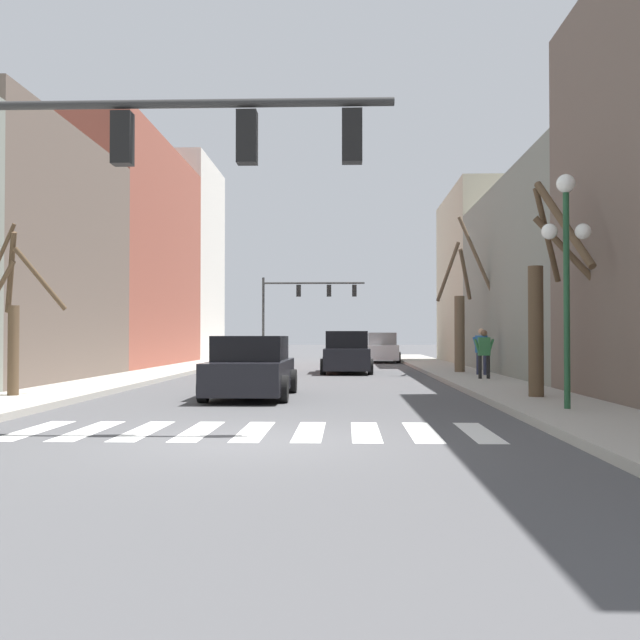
{
  "coord_description": "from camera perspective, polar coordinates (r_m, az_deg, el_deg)",
  "views": [
    {
      "loc": [
        1.49,
        -10.91,
        1.54
      ],
      "look_at": [
        0.17,
        26.8,
        2.34
      ],
      "focal_mm": 42.0,
      "sensor_mm": 36.0,
      "label": 1
    }
  ],
  "objects": [
    {
      "name": "traffic_signal_far",
      "position": [
        53.32,
        -1.35,
        1.71
      ],
      "size": [
        7.32,
        0.28,
        5.71
      ],
      "color": "#2D2D2D",
      "rests_on": "ground_plane"
    },
    {
      "name": "building_row_right",
      "position": [
        26.58,
        20.81,
        4.98
      ],
      "size": [
        6.0,
        41.01,
        9.56
      ],
      "color": "#66564C",
      "rests_on": "ground_plane"
    },
    {
      "name": "crosswalk_stripes",
      "position": [
        12.23,
        -5.06,
        -8.44
      ],
      "size": [
        7.65,
        2.6,
        0.01
      ],
      "color": "white",
      "rests_on": "ground_plane"
    },
    {
      "name": "ground_plane",
      "position": [
        11.12,
        -5.79,
        -9.19
      ],
      "size": [
        240.0,
        240.0,
        0.0
      ],
      "primitive_type": "plane",
      "color": "#4C4C4F"
    },
    {
      "name": "pedestrian_waiting_at_curb",
      "position": [
        27.44,
        12.19,
        -2.05
      ],
      "size": [
        0.59,
        0.54,
        1.66
      ],
      "rotation": [
        0.0,
        0.0,
        5.56
      ],
      "color": "#282D47",
      "rests_on": "sidewalk_right"
    },
    {
      "name": "traffic_signal_near",
      "position": [
        12.5,
        -13.76,
        11.06
      ],
      "size": [
        6.76,
        0.28,
        5.64
      ],
      "color": "#2D2D2D",
      "rests_on": "ground_plane"
    },
    {
      "name": "street_lamp_right_corner",
      "position": [
        15.19,
        18.25,
        5.61
      ],
      "size": [
        0.95,
        0.36,
        4.51
      ],
      "color": "#1E4C2D",
      "rests_on": "sidewalk_right"
    },
    {
      "name": "pedestrian_near_right_corner",
      "position": [
        24.93,
        12.39,
        -2.23
      ],
      "size": [
        0.69,
        0.25,
        1.59
      ],
      "rotation": [
        0.0,
        0.0,
        0.12
      ],
      "color": "black",
      "rests_on": "sidewalk_right"
    },
    {
      "name": "building_row_left",
      "position": [
        33.46,
        -18.22,
        4.79
      ],
      "size": [
        6.0,
        47.25,
        12.64
      ],
      "color": "gray",
      "rests_on": "ground_plane"
    },
    {
      "name": "street_tree_right_mid",
      "position": [
        29.57,
        10.71,
        0.38
      ],
      "size": [
        2.25,
        1.64,
        6.04
      ],
      "color": "brown",
      "rests_on": "sidewalk_right"
    },
    {
      "name": "car_at_intersection",
      "position": [
        18.85,
        -5.26,
        -3.69
      ],
      "size": [
        2.07,
        4.81,
        1.54
      ],
      "rotation": [
        0.0,
        0.0,
        -1.57
      ],
      "color": "black",
      "rests_on": "ground_plane"
    },
    {
      "name": "car_driving_away_lane",
      "position": [
        31.15,
        2.04,
        -2.57
      ],
      "size": [
        2.09,
        4.87,
        1.74
      ],
      "rotation": [
        0.0,
        0.0,
        1.57
      ],
      "color": "black",
      "rests_on": "ground_plane"
    },
    {
      "name": "street_tree_right_near",
      "position": [
        19.08,
        -22.32,
        0.06
      ],
      "size": [
        2.02,
        0.88,
        4.05
      ],
      "color": "brown",
      "rests_on": "sidewalk_left"
    },
    {
      "name": "street_tree_right_far",
      "position": [
        17.82,
        16.66,
        1.51
      ],
      "size": [
        1.51,
        2.81,
        4.97
      ],
      "color": "brown",
      "rests_on": "sidewalk_right"
    },
    {
      "name": "car_parked_right_mid",
      "position": [
        43.76,
        4.71,
        -2.18
      ],
      "size": [
        1.98,
        4.87,
        1.73
      ],
      "rotation": [
        0.0,
        0.0,
        1.57
      ],
      "color": "silver",
      "rests_on": "ground_plane"
    }
  ]
}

